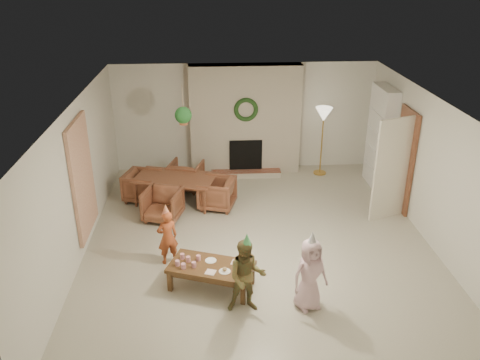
{
  "coord_description": "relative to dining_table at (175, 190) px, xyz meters",
  "views": [
    {
      "loc": [
        -0.79,
        -7.51,
        4.61
      ],
      "look_at": [
        -0.3,
        0.4,
        1.05
      ],
      "focal_mm": 37.02,
      "sensor_mm": 36.0,
      "label": 1
    }
  ],
  "objects": [
    {
      "name": "plate_a",
      "position": [
        0.71,
        -2.78,
        0.11
      ],
      "size": [
        0.22,
        0.22,
        0.01
      ],
      "primitive_type": "cylinder",
      "rotation": [
        0.0,
        0.0,
        -0.34
      ],
      "color": "white",
      "rests_on": "coffee_table_top"
    },
    {
      "name": "floor_lamp_shade",
      "position": [
        3.28,
        1.33,
        1.15
      ],
      "size": [
        0.38,
        0.38,
        0.32
      ],
      "primitive_type": "cone",
      "rotation": [
        3.14,
        0.0,
        0.0
      ],
      "color": "beige",
      "rests_on": "floor_lamp_post"
    },
    {
      "name": "coffee_table_apron",
      "position": [
        0.71,
        -2.9,
        0.01
      ],
      "size": [
        1.28,
        0.9,
        0.08
      ],
      "primitive_type": "cube",
      "rotation": [
        0.0,
        0.0,
        -0.34
      ],
      "color": "#54371C",
      "rests_on": "floor"
    },
    {
      "name": "party_hat_pink",
      "position": [
        2.1,
        -3.46,
        0.86
      ],
      "size": [
        0.17,
        0.17,
        0.2
      ],
      "primitive_type": "cone",
      "rotation": [
        0.0,
        0.0,
        0.18
      ],
      "color": "#B6B6BD",
      "rests_on": "child_pink"
    },
    {
      "name": "dining_chair_right",
      "position": [
        0.85,
        -0.25,
        0.03
      ],
      "size": [
        0.84,
        0.83,
        0.62
      ],
      "primitive_type": "imported",
      "rotation": [
        0.0,
        0.0,
        -1.85
      ],
      "color": "brown",
      "rests_on": "floor"
    },
    {
      "name": "plate_b",
      "position": [
        0.91,
        -3.08,
        0.11
      ],
      "size": [
        0.22,
        0.22,
        0.01
      ],
      "primitive_type": "cylinder",
      "rotation": [
        0.0,
        0.0,
        -0.34
      ],
      "color": "white",
      "rests_on": "coffee_table_top"
    },
    {
      "name": "coffee_leg_fl",
      "position": [
        0.09,
        -2.95,
        -0.12
      ],
      "size": [
        0.09,
        0.09,
        0.33
      ],
      "primitive_type": "cube",
      "rotation": [
        0.0,
        0.0,
        -0.34
      ],
      "color": "#54371C",
      "rests_on": "floor"
    },
    {
      "name": "floor_lamp_post",
      "position": [
        3.28,
        1.33,
        0.46
      ],
      "size": [
        0.03,
        0.03,
        1.43
      ],
      "primitive_type": "cylinder",
      "color": "gold",
      "rests_on": "floor"
    },
    {
      "name": "napkin_right",
      "position": [
        1.09,
        -2.85,
        0.11
      ],
      "size": [
        0.19,
        0.19,
        0.01
      ],
      "primitive_type": "cube",
      "rotation": [
        0.0,
        0.0,
        -0.34
      ],
      "color": "beige",
      "rests_on": "coffee_table_top"
    },
    {
      "name": "bookshelf_shelf_b",
      "position": [
        4.37,
        0.63,
        0.57
      ],
      "size": [
        0.3,
        0.92,
        0.03
      ],
      "primitive_type": "cube",
      "color": "white",
      "rests_on": "bookshelf_carcass"
    },
    {
      "name": "fireplace_wreath",
      "position": [
        1.55,
        1.4,
        1.27
      ],
      "size": [
        0.54,
        0.1,
        0.54
      ],
      "primitive_type": "torus",
      "rotation": [
        1.57,
        0.0,
        0.0
      ],
      "color": "#183A15",
      "rests_on": "fireplace_mass"
    },
    {
      "name": "cup_a",
      "position": [
        0.21,
        -2.88,
        0.15
      ],
      "size": [
        0.09,
        0.09,
        0.09
      ],
      "primitive_type": "cylinder",
      "rotation": [
        0.0,
        0.0,
        -0.34
      ],
      "color": "white",
      "rests_on": "coffee_table_top"
    },
    {
      "name": "books_row_mid",
      "position": [
        4.35,
        0.68,
        0.71
      ],
      "size": [
        0.2,
        0.44,
        0.24
      ],
      "primitive_type": "cube",
      "color": "#276590",
      "rests_on": "bookshelf_shelf_b"
    },
    {
      "name": "food_scoop",
      "position": [
        0.91,
        -3.08,
        0.15
      ],
      "size": [
        0.09,
        0.09,
        0.07
      ],
      "primitive_type": "sphere",
      "rotation": [
        0.0,
        0.0,
        -0.34
      ],
      "color": "tan",
      "rests_on": "plate_b"
    },
    {
      "name": "door_frame",
      "position": [
        4.51,
        -0.47,
        0.74
      ],
      "size": [
        0.05,
        0.86,
        2.04
      ],
      "primitive_type": "cube",
      "color": "brown",
      "rests_on": "floor"
    },
    {
      "name": "dining_table",
      "position": [
        0.0,
        0.0,
        0.0
      ],
      "size": [
        1.79,
        1.31,
        0.56
      ],
      "primitive_type": "imported",
      "rotation": [
        0.0,
        0.0,
        -0.28
      ],
      "color": "brown",
      "rests_on": "floor"
    },
    {
      "name": "plate_c",
      "position": [
        1.16,
        -2.96,
        0.11
      ],
      "size": [
        0.22,
        0.22,
        0.01
      ],
      "primitive_type": "cylinder",
      "rotation": [
        0.0,
        0.0,
        -0.34
      ],
      "color": "white",
      "rests_on": "coffee_table_top"
    },
    {
      "name": "hanging_plant_foliage",
      "position": [
        0.25,
        -0.17,
        1.64
      ],
      "size": [
        0.32,
        0.32,
        0.32
      ],
      "primitive_type": "sphere",
      "color": "#1C5423",
      "rests_on": "hanging_plant_pot"
    },
    {
      "name": "cup_f",
      "position": [
        0.52,
        -2.75,
        0.15
      ],
      "size": [
        0.09,
        0.09,
        0.09
      ],
      "primitive_type": "cylinder",
      "rotation": [
        0.0,
        0.0,
        -0.34
      ],
      "color": "white",
      "rests_on": "coffee_table_top"
    },
    {
      "name": "hanging_plant_cord",
      "position": [
        0.25,
        -0.17,
        1.87
      ],
      "size": [
        0.01,
        0.01,
        0.7
      ],
      "primitive_type": "cylinder",
      "color": "tan",
      "rests_on": "ceiling"
    },
    {
      "name": "dining_chair_far",
      "position": [
        0.2,
        0.68,
        0.03
      ],
      "size": [
        0.83,
        0.84,
        0.62
      ],
      "primitive_type": "imported",
      "rotation": [
        0.0,
        0.0,
        2.86
      ],
      "color": "brown",
      "rests_on": "floor"
    },
    {
      "name": "hanging_plant_pot",
      "position": [
        0.25,
        -0.17,
        1.52
      ],
      "size": [
        0.16,
        0.16,
        0.12
      ],
      "primitive_type": "cylinder",
      "color": "#9E5533",
      "rests_on": "hanging_plant_cord"
    },
    {
      "name": "fireplace_firebox",
      "position": [
        1.55,
        1.45,
        0.17
      ],
      "size": [
        0.75,
        0.12,
        0.75
      ],
      "primitive_type": "cube",
      "color": "black",
      "rests_on": "floor"
    },
    {
      "name": "bookshelf_shelf_a",
      "position": [
        4.37,
        0.63,
        0.17
      ],
      "size": [
        0.3,
        0.92,
        0.03
      ],
      "primitive_type": "cube",
      "color": "white",
      "rests_on": "bookshelf_carcass"
    },
    {
      "name": "bookshelf_carcass",
      "position": [
        4.39,
        0.63,
        0.82
      ],
      "size": [
        0.3,
        1.0,
        2.2
      ],
      "primitive_type": "cube",
      "color": "white",
      "rests_on": "floor"
    },
    {
      "name": "child_pink",
      "position": [
        2.1,
        -3.46,
        0.27
      ],
      "size": [
        0.63,
        0.52,
        1.1
      ],
      "primitive_type": "imported",
      "rotation": [
        0.0,
        0.0,
        0.36
      ],
      "color": "beige",
      "rests_on": "floor"
    },
    {
      "name": "coffee_leg_br",
      "position": [
        1.34,
        -2.85,
        -0.12
      ],
      "size": [
        0.09,
        0.09,
        0.33
      ],
      "primitive_type": "cube",
      "rotation": [
        0.0,
        0.0,
        -0.34
      ],
      "color": "#54371C",
      "rests_on": "floor"
    },
    {
      "name": "fireplace_mass",
      "position": [
        1.55,
        1.63,
        0.97
      ],
      "size": [
        2.5,
        0.4,
        2.5
      ],
      "primitive_type": "cube",
      "color": "#5B2418",
      "rests_on": "floor"
    },
    {
      "name": "coffee_leg_fr",
      "position": [
        1.17,
        -3.34,
        -0.12
      ],
      "size": [
        0.09,
        0.09,
        0.33
      ],
      "primitive_type": "cube",
      "rotation": [
        0.0,
        0.0,
        -0.34
      ],
      "color": "#54371C",
      "rests_on": "floor"
    },
    {
      "name": "napkin_left",
      "position": [
        0.7,
        -3.08,
        0.11
      ],
      "size": [
        0.19,
        0.19,
        0.01
      ],
      "primitive_type": "cube",
      "rotation": [
        0.0,
        0.0,
        -0.34
      ],
      "color": "beige",
      "rests_on": "coffee_table_top"
    },
    {
      "name": "bookshelf_shelf_d",
      "position": [
        4.37,
        0.63,
        1.37
      ],
      "size": [
        0.3,
        0.92,
        0.03
      ],
      "primitive_type": "cube",
      "color": "white",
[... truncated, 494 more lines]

